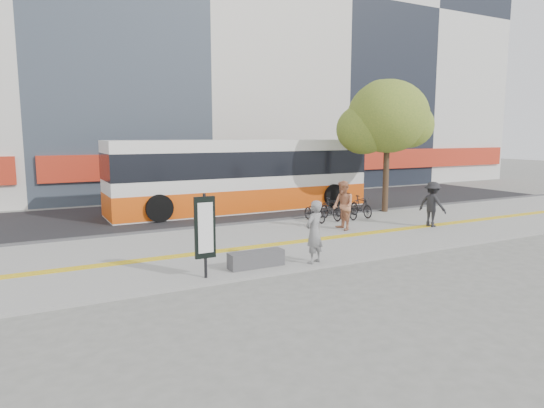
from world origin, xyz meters
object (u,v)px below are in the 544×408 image
bench (256,259)px  bus (242,177)px  seated_woman (314,232)px  pedestrian_dark (432,204)px  signboard (205,229)px  pedestrian_tan (343,206)px  street_tree (386,118)px

bench → bus: size_ratio=0.12×
seated_woman → pedestrian_dark: 7.65m
signboard → pedestrian_tan: size_ratio=1.15×
bench → pedestrian_tan: pedestrian_tan is taller
street_tree → bus: street_tree is taller
bus → seated_woman: bearing=-103.1°
signboard → bus: bus is taller
bench → pedestrian_tan: 6.23m
bench → bus: bus is taller
seated_woman → pedestrian_dark: bearing=175.7°
pedestrian_tan → pedestrian_dark: 3.76m
bench → pedestrian_dark: (8.90, 2.08, 0.68)m
bench → bus: (4.00, 9.70, 1.37)m
pedestrian_tan → signboard: bearing=-55.7°
street_tree → seated_woman: street_tree is taller
bus → pedestrian_tan: 6.68m
street_tree → bench: bearing=-148.4°
signboard → street_tree: bearing=29.1°
street_tree → pedestrian_dark: bearing=-102.6°
signboard → bench: bearing=10.8°
bus → pedestrian_dark: 9.09m
street_tree → pedestrian_dark: 5.37m
bus → signboard: bearing=-119.3°
bench → seated_woman: seated_woman is taller
seated_woman → pedestrian_tan: 5.11m
signboard → street_tree: size_ratio=0.35×
seated_woman → street_tree: bearing=-164.9°
bus → pedestrian_tan: bus is taller
street_tree → pedestrian_dark: street_tree is taller
bus → pedestrian_dark: bus is taller
signboard → seated_woman: 3.28m
bench → signboard: size_ratio=0.73×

